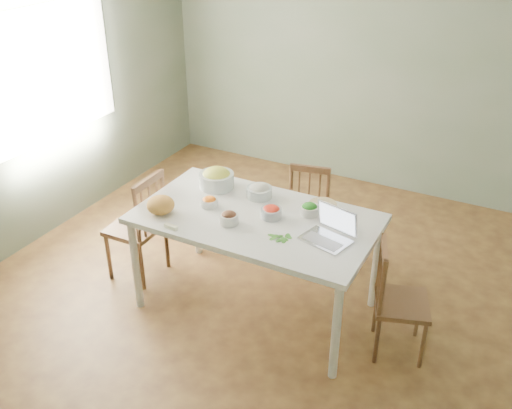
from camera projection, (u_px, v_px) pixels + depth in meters
The scene contains 19 objects.
floor at pixel (278, 305), 4.66m from camera, with size 5.00×5.00×0.00m, color #452919.
wall_back at pixel (385, 67), 5.94m from camera, with size 5.00×0.00×2.70m, color #54684F.
wall_left at pixel (24, 99), 5.02m from camera, with size 0.00×5.00×2.70m, color #54684F.
window_left at pixel (48, 74), 5.17m from camera, with size 0.04×1.60×1.20m, color white.
dining_table at pixel (256, 263), 4.46m from camera, with size 1.78×1.00×0.83m, color white, non-canonical shape.
chair_far at pixel (304, 219), 5.01m from camera, with size 0.39×0.37×0.87m, color #4D2E1A, non-canonical shape.
chair_left at pixel (135, 225), 4.83m from camera, with size 0.43×0.41×0.97m, color #4D2E1A, non-canonical shape.
chair_right at pixel (402, 301), 4.02m from camera, with size 0.39×0.37×0.87m, color #4D2E1A, non-canonical shape.
bread_boule at pixel (161, 205), 4.27m from camera, with size 0.21×0.21×0.14m, color #C0863C.
butter_stick at pixel (171, 227), 4.10m from camera, with size 0.11×0.03×0.03m, color white.
bowl_squash at pixel (217, 178), 4.64m from camera, with size 0.28×0.28×0.16m, color gold, non-canonical shape.
bowl_carrot at pixel (209, 202), 4.38m from camera, with size 0.13×0.13×0.07m, color #D55E12, non-canonical shape.
bowl_onion at pixel (259, 191), 4.50m from camera, with size 0.20×0.20×0.11m, color white, non-canonical shape.
bowl_mushroom at pixel (229, 218), 4.15m from camera, with size 0.14×0.14×0.09m, color black, non-canonical shape.
bowl_redpep at pixel (271, 212), 4.23m from camera, with size 0.16×0.16×0.09m, color red, non-canonical shape.
bowl_broccoli at pixel (309, 209), 4.26m from camera, with size 0.15×0.15×0.09m, color #225421, non-canonical shape.
flatbread at pixel (323, 204), 4.40m from camera, with size 0.21×0.21×0.02m, color beige.
basil_bunch at pixel (279, 236), 4.00m from camera, with size 0.18×0.18×0.02m, color #366E2A, non-canonical shape.
laptop at pixel (326, 227), 3.91m from camera, with size 0.32×0.26×0.23m, color silver, non-canonical shape.
Camera 1 is at (1.55, -3.34, 2.97)m, focal length 40.22 mm.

